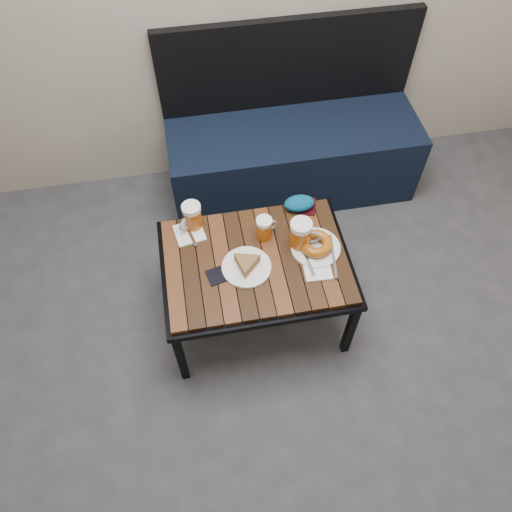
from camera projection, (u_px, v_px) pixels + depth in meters
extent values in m
plane|color=#2D2D30|center=(351.00, 490.00, 2.09)|extent=(4.00, 4.00, 0.00)
cube|color=black|center=(292.00, 159.00, 2.91)|extent=(1.40, 0.50, 0.45)
cube|color=black|center=(288.00, 63.00, 2.65)|extent=(1.40, 0.05, 0.50)
cube|color=black|center=(181.00, 357.00, 2.21)|extent=(0.03, 0.03, 0.42)
cube|color=black|center=(350.00, 329.00, 2.29)|extent=(0.04, 0.03, 0.42)
cube|color=black|center=(171.00, 256.00, 2.53)|extent=(0.03, 0.04, 0.42)
cube|color=black|center=(320.00, 234.00, 2.61)|extent=(0.04, 0.04, 0.42)
cube|color=black|center=(256.00, 264.00, 2.22)|extent=(0.84, 0.62, 0.03)
cube|color=#3A210D|center=(256.00, 261.00, 2.20)|extent=(0.80, 0.58, 0.02)
cylinder|color=#B0500E|center=(193.00, 218.00, 2.26)|extent=(0.12, 0.12, 0.11)
cylinder|color=white|center=(191.00, 208.00, 2.20)|extent=(0.09, 0.09, 0.03)
torus|color=#8C999E|center=(185.00, 224.00, 2.24)|extent=(0.06, 0.05, 0.07)
cylinder|color=#B0500E|center=(264.00, 230.00, 2.23)|extent=(0.09, 0.09, 0.09)
cylinder|color=white|center=(264.00, 222.00, 2.18)|extent=(0.07, 0.07, 0.02)
torus|color=#8C999E|center=(271.00, 226.00, 2.24)|extent=(0.06, 0.03, 0.06)
cylinder|color=#B0500E|center=(300.00, 237.00, 2.19)|extent=(0.11, 0.11, 0.13)
cylinder|color=white|center=(301.00, 226.00, 2.13)|extent=(0.10, 0.10, 0.03)
torus|color=#8C999E|center=(312.00, 237.00, 2.19)|extent=(0.08, 0.03, 0.08)
cylinder|color=white|center=(247.00, 267.00, 2.16)|extent=(0.22, 0.22, 0.01)
cylinder|color=white|center=(315.00, 248.00, 2.22)|extent=(0.22, 0.22, 0.01)
torus|color=#81430B|center=(316.00, 244.00, 2.20)|extent=(0.15, 0.15, 0.05)
cube|color=#A5A8AD|center=(333.00, 256.00, 2.18)|extent=(0.05, 0.23, 0.00)
cube|color=#A5A8AD|center=(307.00, 260.00, 2.17)|extent=(0.03, 0.17, 0.00)
cube|color=white|center=(189.00, 233.00, 2.27)|extent=(0.15, 0.15, 0.01)
cube|color=#A5A8AD|center=(189.00, 232.00, 2.27)|extent=(0.06, 0.17, 0.00)
cube|color=white|center=(318.00, 271.00, 2.15)|extent=(0.12, 0.11, 0.01)
cube|color=black|center=(221.00, 274.00, 2.15)|extent=(0.13, 0.11, 0.01)
cube|color=black|center=(307.00, 206.00, 2.37)|extent=(0.11, 0.13, 0.01)
ellipsoid|color=navy|center=(299.00, 203.00, 2.34)|extent=(0.15, 0.10, 0.06)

